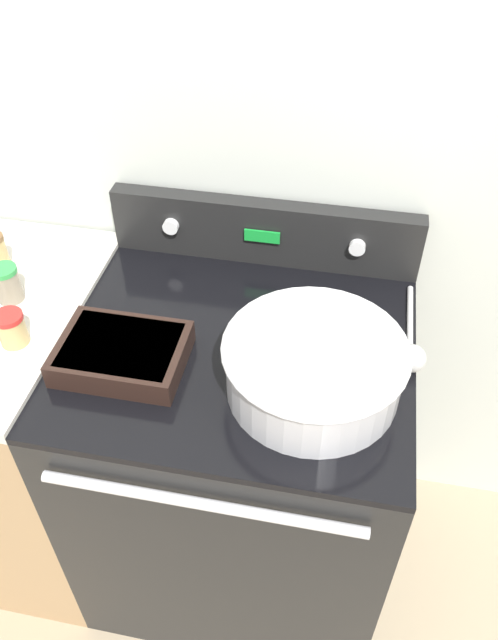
{
  "coord_description": "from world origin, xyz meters",
  "views": [
    {
      "loc": [
        0.21,
        -0.63,
        1.92
      ],
      "look_at": [
        0.02,
        0.36,
        0.98
      ],
      "focal_mm": 35.0,
      "sensor_mm": 36.0,
      "label": 1
    }
  ],
  "objects": [
    {
      "name": "side_counter",
      "position": [
        -0.64,
        0.35,
        0.47
      ],
      "size": [
        0.49,
        0.69,
        0.93
      ],
      "color": "tan",
      "rests_on": "ground_plane"
    },
    {
      "name": "mixing_bowl",
      "position": [
        0.18,
        0.25,
        0.99
      ],
      "size": [
        0.38,
        0.38,
        0.12
      ],
      "color": "silver",
      "rests_on": "stove_range"
    },
    {
      "name": "kitchen_wall",
      "position": [
        0.0,
        0.73,
        1.25
      ],
      "size": [
        8.0,
        0.05,
        2.5
      ],
      "color": "silver",
      "rests_on": "ground_plane"
    },
    {
      "name": "stove_range",
      "position": [
        0.0,
        0.35,
        0.46
      ],
      "size": [
        0.79,
        0.72,
        0.92
      ],
      "color": "black",
      "rests_on": "ground_plane"
    },
    {
      "name": "spice_jar_green_cap",
      "position": [
        -0.57,
        0.38,
        0.98
      ],
      "size": [
        0.06,
        0.06,
        0.09
      ],
      "color": "gray",
      "rests_on": "side_counter"
    },
    {
      "name": "ladle",
      "position": [
        0.38,
        0.37,
        0.95
      ],
      "size": [
        0.06,
        0.3,
        0.06
      ],
      "color": "#B7B7B7",
      "rests_on": "stove_range"
    },
    {
      "name": "spice_jar_red_cap",
      "position": [
        -0.49,
        0.25,
        0.97
      ],
      "size": [
        0.07,
        0.07,
        0.08
      ],
      "color": "tan",
      "rests_on": "side_counter"
    },
    {
      "name": "casserole_dish",
      "position": [
        -0.24,
        0.24,
        0.95
      ],
      "size": [
        0.27,
        0.2,
        0.06
      ],
      "color": "black",
      "rests_on": "stove_range"
    },
    {
      "name": "control_panel",
      "position": [
        0.0,
        0.67,
        1.01
      ],
      "size": [
        0.79,
        0.07,
        0.17
      ],
      "color": "black",
      "rests_on": "stove_range"
    }
  ]
}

